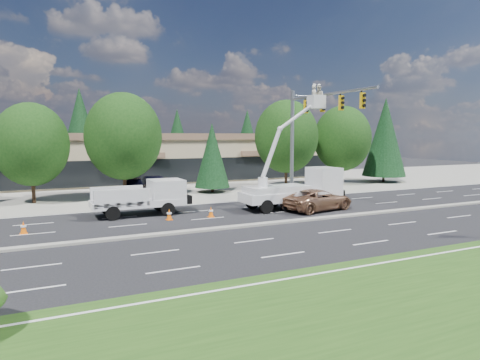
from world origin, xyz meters
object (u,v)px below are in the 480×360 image
utility_pickup (145,201)px  bucket_truck (300,182)px  signal_mast (307,125)px  minivan (318,200)px

utility_pickup → bucket_truck: 11.05m
signal_mast → bucket_truck: 5.61m
utility_pickup → bucket_truck: size_ratio=0.67×
signal_mast → utility_pickup: bearing=-176.4°
signal_mast → bucket_truck: (-2.49, -2.84, -4.15)m
bucket_truck → utility_pickup: bearing=169.3°
minivan → signal_mast: bearing=-34.1°
bucket_truck → minivan: 1.91m
bucket_truck → signal_mast: bearing=48.4°
signal_mast → minivan: (-1.90, -4.24, -5.31)m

